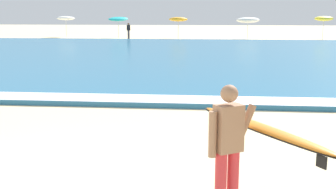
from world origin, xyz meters
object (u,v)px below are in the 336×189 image
beach_umbrella_1 (118,19)px  beachgoer_near_row_left (129,30)px  beach_umbrella_2 (178,19)px  beach_umbrella_3 (248,20)px  beach_umbrella_0 (66,18)px  beach_umbrella_4 (324,19)px  surfer_with_board (243,138)px

beach_umbrella_1 → beachgoer_near_row_left: (1.41, -1.90, -1.06)m
beach_umbrella_2 → beach_umbrella_3: beach_umbrella_2 is taller
beach_umbrella_1 → beachgoer_near_row_left: bearing=-53.5°
beach_umbrella_0 → beach_umbrella_2: (12.11, -2.44, -0.05)m
beach_umbrella_3 → beachgoer_near_row_left: 11.78m
beach_umbrella_2 → beachgoer_near_row_left: size_ratio=1.38×
beach_umbrella_3 → beach_umbrella_4: bearing=-6.9°
beach_umbrella_2 → beach_umbrella_4: bearing=0.9°
beachgoer_near_row_left → beach_umbrella_3: bearing=8.0°
beach_umbrella_3 → beach_umbrella_4: size_ratio=1.03×
beach_umbrella_0 → beach_umbrella_4: 26.01m
surfer_with_board → beach_umbrella_4: 37.79m
beach_umbrella_1 → beach_umbrella_3: bearing=-1.2°
beach_umbrella_1 → beach_umbrella_4: 20.07m
beach_umbrella_3 → beach_umbrella_4: (7.01, -0.84, 0.17)m
beach_umbrella_2 → beach_umbrella_3: size_ratio=0.94×
beach_umbrella_1 → beach_umbrella_2: (6.23, -1.34, 0.00)m
surfer_with_board → beach_umbrella_3: size_ratio=1.08×
surfer_with_board → beachgoer_near_row_left: 36.50m
beach_umbrella_0 → beach_umbrella_3: beach_umbrella_0 is taller
beach_umbrella_0 → beach_umbrella_2: 12.35m
surfer_with_board → beach_umbrella_2: bearing=95.5°
beach_umbrella_4 → beach_umbrella_3: bearing=173.1°
beach_umbrella_3 → beachgoer_near_row_left: size_ratio=1.47×
beach_umbrella_0 → beach_umbrella_3: (18.91, -1.37, -0.14)m
beach_umbrella_4 → beachgoer_near_row_left: bearing=-177.6°
beach_umbrella_4 → beachgoer_near_row_left: 18.69m
surfer_with_board → beach_umbrella_2: (-3.45, 36.11, 0.88)m
beachgoer_near_row_left → beach_umbrella_1: bearing=126.5°
beach_umbrella_0 → beach_umbrella_4: bearing=-4.9°
surfer_with_board → beach_umbrella_2: beach_umbrella_2 is taller
beach_umbrella_4 → beach_umbrella_1: bearing=176.8°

